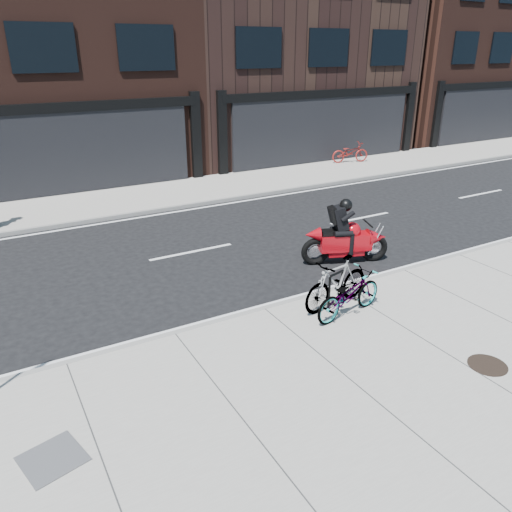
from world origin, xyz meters
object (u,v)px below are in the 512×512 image
motorcycle (349,237)px  utility_grate (53,459)px  bicycle_far (350,152)px  manhole_cover (487,365)px  bike_rack (336,286)px  bicycle_front (349,294)px  bicycle_rear (337,283)px

motorcycle → utility_grate: bearing=-135.5°
bicycle_far → manhole_cover: bearing=164.4°
bike_rack → manhole_cover: bearing=-72.4°
bicycle_front → bicycle_rear: 0.44m
bicycle_rear → bicycle_far: bearing=130.5°
bike_rack → bicycle_far: bicycle_far is taller
bike_rack → bicycle_front: 0.43m
utility_grate → bicycle_far: bearing=39.4°
bike_rack → manhole_cover: size_ratio=1.18×
bike_rack → motorcycle: (1.94, 1.94, 0.12)m
bike_rack → bicycle_far: size_ratio=0.44×
motorcycle → manhole_cover: motorcycle is taller
bicycle_rear → manhole_cover: (0.95, -3.03, -0.53)m
bike_rack → motorcycle: size_ratio=0.35×
bicycle_rear → utility_grate: 6.17m
bicycle_rear → bicycle_far: (9.55, 11.17, -0.07)m
bicycle_front → motorcycle: (1.94, 2.37, 0.11)m
bike_rack → manhole_cover: 3.21m
bicycle_rear → bicycle_far: bicycle_rear is taller
bike_rack → bicycle_far: (9.56, 11.17, 0.01)m
motorcycle → bicycle_far: (7.62, 9.23, -0.10)m
bike_rack → utility_grate: bike_rack is taller
motorcycle → bicycle_rear: bearing=-114.3°
motorcycle → utility_grate: (-7.87, -3.51, -0.57)m
bicycle_rear → utility_grate: (-5.94, -1.57, -0.53)m
bicycle_rear → bicycle_far: size_ratio=1.00×
bicycle_rear → manhole_cover: size_ratio=2.72×
manhole_cover → bicycle_far: bearing=58.8°
bicycle_far → utility_grate: size_ratio=2.39×
bicycle_front → bike_rack: bearing=-9.9°
bicycle_front → manhole_cover: 2.81m
bicycle_far → manhole_cover: size_ratio=2.71×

